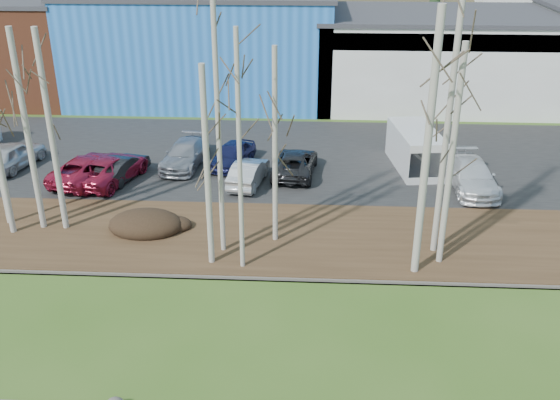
# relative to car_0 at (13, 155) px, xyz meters

# --- Properties ---
(river) EXTENTS (80.00, 8.00, 0.90)m
(river) POSITION_rel_car_0_xyz_m (14.65, -14.99, -0.91)
(river) COLOR black
(river) RESTS_ON ground
(far_bank_rocks) EXTENTS (80.00, 0.80, 0.46)m
(far_bank_rocks) POSITION_rel_car_0_xyz_m (14.65, -10.89, -0.91)
(far_bank_rocks) COLOR #47423D
(far_bank_rocks) RESTS_ON ground
(far_bank) EXTENTS (80.00, 7.00, 0.15)m
(far_bank) POSITION_rel_car_0_xyz_m (14.65, -7.69, -0.84)
(far_bank) COLOR #382616
(far_bank) RESTS_ON ground
(parking_lot) EXTENTS (80.00, 14.00, 0.14)m
(parking_lot) POSITION_rel_car_0_xyz_m (14.65, 2.81, -0.84)
(parking_lot) COLOR black
(parking_lot) RESTS_ON ground
(building_blue) EXTENTS (20.40, 12.24, 8.30)m
(building_blue) POSITION_rel_car_0_xyz_m (8.65, 16.81, 3.24)
(building_blue) COLOR #1E5EB0
(building_blue) RESTS_ON ground
(building_white) EXTENTS (18.36, 12.24, 6.80)m
(building_white) POSITION_rel_car_0_xyz_m (26.65, 16.80, 2.50)
(building_white) COLOR beige
(building_white) RESTS_ON ground
(dirt_mound) EXTENTS (3.48, 2.46, 0.68)m
(dirt_mound) POSITION_rel_car_0_xyz_m (9.64, -7.39, -0.42)
(dirt_mound) COLOR black
(dirt_mound) RESTS_ON far_bank
(birch_2) EXTENTS (0.27, 0.27, 9.28)m
(birch_2) POSITION_rel_car_0_xyz_m (5.79, -7.32, 3.87)
(birch_2) COLOR #B5B1A4
(birch_2) RESTS_ON far_bank
(birch_3) EXTENTS (0.21, 0.21, 11.26)m
(birch_3) POSITION_rel_car_0_xyz_m (13.53, -9.05, 4.87)
(birch_3) COLOR #B5B1A4
(birch_3) RESTS_ON far_bank
(birch_4) EXTENTS (0.25, 0.25, 8.46)m
(birch_4) POSITION_rel_car_0_xyz_m (13.17, -10.14, 3.47)
(birch_4) COLOR #B5B1A4
(birch_4) RESTS_ON far_bank
(birch_5) EXTENTS (0.23, 0.23, 8.74)m
(birch_5) POSITION_rel_car_0_xyz_m (15.76, -7.98, 3.61)
(birch_5) COLOR #B5B1A4
(birch_5) RESTS_ON far_bank
(birch_6) EXTENTS (0.19, 0.19, 9.86)m
(birch_6) POSITION_rel_car_0_xyz_m (14.53, -10.41, 4.17)
(birch_6) COLOR #B5B1A4
(birch_6) RESTS_ON far_bank
(birch_7) EXTENTS (0.31, 0.31, 10.69)m
(birch_7) POSITION_rel_car_0_xyz_m (21.71, -10.41, 4.58)
(birch_7) COLOR #B5B1A4
(birch_7) RESTS_ON far_bank
(birch_8) EXTENTS (0.25, 0.25, 9.27)m
(birch_8) POSITION_rel_car_0_xyz_m (22.87, -9.56, 3.87)
(birch_8) COLOR #B5B1A4
(birch_8) RESTS_ON far_bank
(birch_9) EXTENTS (0.26, 0.26, 11.70)m
(birch_9) POSITION_rel_car_0_xyz_m (22.78, -8.59, 5.08)
(birch_9) COLOR #B5B1A4
(birch_9) RESTS_ON far_bank
(birch_10) EXTENTS (0.27, 0.27, 9.28)m
(birch_10) POSITION_rel_car_0_xyz_m (4.71, -7.32, 3.87)
(birch_10) COLOR #B5B1A4
(birch_10) RESTS_ON far_bank
(car_0) EXTENTS (2.70, 4.82, 1.55)m
(car_0) POSITION_rel_car_0_xyz_m (0.00, 0.00, 0.00)
(car_0) COLOR #BABABC
(car_0) RESTS_ON parking_lot
(car_1) EXTENTS (2.40, 4.35, 1.36)m
(car_1) POSITION_rel_car_0_xyz_m (6.77, -1.35, -0.10)
(car_1) COLOR black
(car_1) RESTS_ON parking_lot
(car_2) EXTENTS (3.76, 5.71, 1.46)m
(car_2) POSITION_rel_car_0_xyz_m (5.08, -1.69, -0.04)
(car_2) COLOR #A01A37
(car_2) RESTS_ON parking_lot
(car_3) EXTENTS (2.58, 5.14, 1.43)m
(car_3) POSITION_rel_car_0_xyz_m (9.93, 0.84, -0.06)
(car_3) COLOR #96969D
(car_3) RESTS_ON parking_lot
(car_4) EXTENTS (2.92, 4.40, 1.39)m
(car_4) POSITION_rel_car_0_xyz_m (12.64, 1.00, -0.08)
(car_4) COLOR #171B47
(car_4) RESTS_ON parking_lot
(car_5) EXTENTS (2.10, 4.27, 1.35)m
(car_5) POSITION_rel_car_0_xyz_m (13.91, -1.69, -0.10)
(car_5) COLOR #B9B9BB
(car_5) RESTS_ON parking_lot
(car_6) EXTENTS (2.69, 5.01, 1.34)m
(car_6) POSITION_rel_car_0_xyz_m (16.40, -0.10, -0.11)
(car_6) COLOR #232326
(car_6) RESTS_ON parking_lot
(car_7) EXTENTS (2.36, 5.43, 1.55)m
(car_7) POSITION_rel_car_0_xyz_m (25.88, -1.69, 0.00)
(car_7) COLOR silver
(car_7) RESTS_ON parking_lot
(car_9) EXTENTS (3.76, 5.71, 1.46)m
(car_9) POSITION_rel_car_0_xyz_m (6.27, -1.69, -0.04)
(car_9) COLOR #A01A37
(car_9) RESTS_ON parking_lot
(van_white) EXTENTS (2.83, 5.45, 2.28)m
(van_white) POSITION_rel_car_0_xyz_m (23.33, 1.09, 0.37)
(van_white) COLOR white
(van_white) RESTS_ON parking_lot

